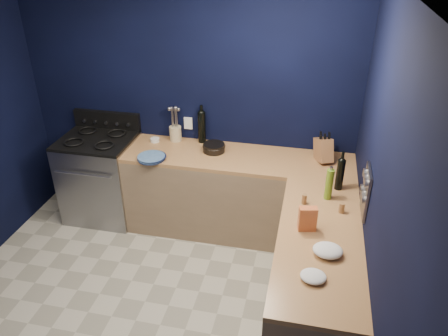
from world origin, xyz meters
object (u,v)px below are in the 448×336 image
(plate_stack, at_px, (151,158))
(crouton_bag, at_px, (307,219))
(utensil_crock, at_px, (176,134))
(knife_block, at_px, (323,150))
(gas_range, at_px, (102,179))

(plate_stack, height_order, crouton_bag, crouton_bag)
(utensil_crock, height_order, knife_block, knife_block)
(plate_stack, bearing_deg, crouton_bag, -28.08)
(utensil_crock, xyz_separation_m, crouton_bag, (1.45, -1.30, 0.02))
(knife_block, bearing_deg, plate_stack, 168.59)
(utensil_crock, xyz_separation_m, knife_block, (1.55, -0.13, 0.03))
(gas_range, distance_m, utensil_crock, 0.99)
(crouton_bag, bearing_deg, plate_stack, 139.88)
(plate_stack, relative_size, crouton_bag, 1.38)
(plate_stack, xyz_separation_m, crouton_bag, (1.56, -0.83, 0.08))
(crouton_bag, bearing_deg, knife_block, 73.26)
(plate_stack, height_order, knife_block, knife_block)
(utensil_crock, bearing_deg, plate_stack, -102.69)
(plate_stack, height_order, utensil_crock, utensil_crock)
(knife_block, relative_size, crouton_bag, 1.15)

